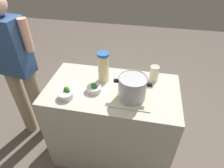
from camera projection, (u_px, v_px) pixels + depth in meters
The scene contains 9 objects.
ground_plane at pixel (112, 149), 2.30m from camera, with size 8.00×8.00×0.00m, color #6B5E55.
counter_slab at pixel (112, 123), 2.01m from camera, with size 1.20×0.66×0.94m, color beige.
dish_cloth at pixel (131, 97), 1.62m from camera, with size 0.33×0.29×0.01m, color beige.
cooking_pot at pixel (132, 87), 1.55m from camera, with size 0.31×0.24×0.20m.
lemonade_pitcher at pixel (103, 67), 1.74m from camera, with size 0.11×0.11×0.29m.
mason_jar at pixel (154, 73), 1.78m from camera, with size 0.09×0.09×0.15m.
broccoli_bowl_front at pixel (66, 94), 1.61m from camera, with size 0.13×0.13×0.09m.
broccoli_bowl_center at pixel (94, 88), 1.67m from camera, with size 0.13×0.13×0.08m.
person_cook at pixel (18, 70), 1.96m from camera, with size 0.50×0.24×1.68m.
Camera 1 is at (-0.26, 1.31, 2.03)m, focal length 30.70 mm.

